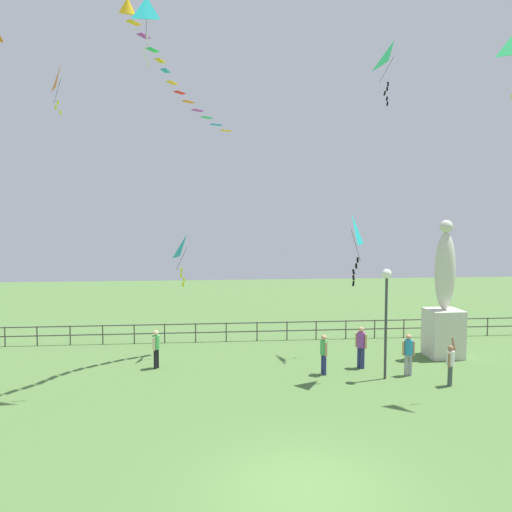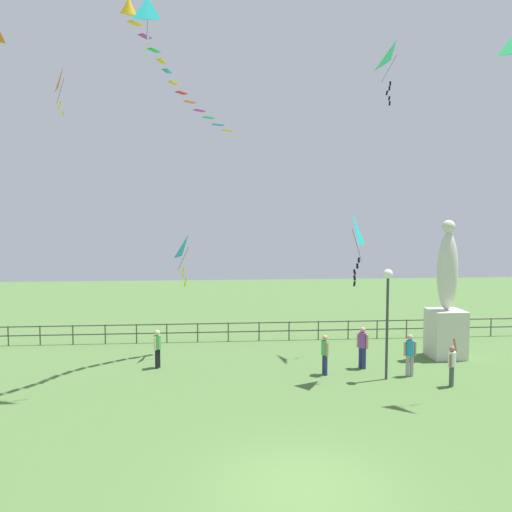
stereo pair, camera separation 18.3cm
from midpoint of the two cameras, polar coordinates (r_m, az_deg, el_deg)
name	(u,v)px [view 1 (the left image)]	position (r m, az deg, el deg)	size (l,w,h in m)	color
ground_plane	(306,489)	(12.48, 5.23, -24.86)	(80.00, 80.00, 0.00)	#4C7038
statue_monument	(444,309)	(23.73, 20.36, -5.68)	(1.43, 1.43, 6.05)	beige
lamppost	(386,299)	(19.60, 14.33, -4.72)	(0.36, 0.36, 4.22)	#38383D
person_0	(408,352)	(20.66, 16.68, -10.38)	(0.49, 0.30, 1.63)	#99999E
person_1	(324,352)	(20.13, 7.45, -10.73)	(0.29, 0.46, 1.57)	navy
person_2	(450,362)	(19.94, 20.96, -11.19)	(0.42, 0.38, 1.76)	#3F4C47
person_3	(156,347)	(21.17, -11.53, -10.04)	(0.29, 0.44, 1.57)	black
person_4	(361,344)	(21.20, 11.60, -9.80)	(0.40, 0.39, 1.71)	navy
kite_0	(147,15)	(19.90, -12.57, 25.14)	(0.71, 0.73, 2.42)	#19B2B2
kite_2	(394,57)	(25.20, 15.17, 20.95)	(1.14, 1.27, 2.87)	#1EB759
kite_4	(351,232)	(19.10, 10.52, 2.69)	(0.72, 0.90, 2.73)	#19B2B2
kite_5	(61,79)	(26.25, -21.47, 18.18)	(0.71, 0.94, 2.28)	orange
kite_7	(187,248)	(22.18, -8.12, 0.86)	(0.81, 1.08, 2.27)	#198CD1
streamer_kite	(139,22)	(20.61, -13.46, 24.39)	(4.31, 5.37, 3.85)	yellow
waterfront_railing	(244,329)	(25.37, -1.53, -8.24)	(36.04, 0.06, 0.95)	#4C4742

